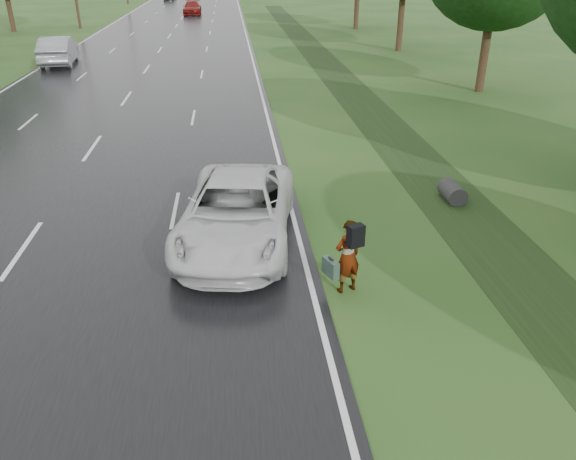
# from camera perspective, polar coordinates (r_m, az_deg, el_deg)

# --- Properties ---
(road) EXTENTS (14.00, 180.00, 0.04)m
(road) POSITION_cam_1_polar(r_m,az_deg,el_deg) (50.28, -12.27, 18.26)
(road) COLOR black
(road) RESTS_ON ground
(edge_stripe_east) EXTENTS (0.12, 180.00, 0.01)m
(edge_stripe_east) POSITION_cam_1_polar(r_m,az_deg,el_deg) (50.03, -4.15, 18.74)
(edge_stripe_east) COLOR silver
(edge_stripe_east) RESTS_ON road
(edge_stripe_west) EXTENTS (0.12, 180.00, 0.01)m
(edge_stripe_west) POSITION_cam_1_polar(r_m,az_deg,el_deg) (51.42, -20.11, 17.52)
(edge_stripe_west) COLOR silver
(edge_stripe_west) RESTS_ON road
(center_line) EXTENTS (0.12, 180.00, 0.01)m
(center_line) POSITION_cam_1_polar(r_m,az_deg,el_deg) (50.28, -12.27, 18.29)
(center_line) COLOR silver
(center_line) RESTS_ON road
(drainage_ditch) EXTENTS (2.20, 120.00, 0.56)m
(drainage_ditch) POSITION_cam_1_polar(r_m,az_deg,el_deg) (24.97, 9.20, 10.93)
(drainage_ditch) COLOR black
(drainage_ditch) RESTS_ON ground
(pedestrian) EXTENTS (0.88, 0.68, 1.65)m
(pedestrian) POSITION_cam_1_polar(r_m,az_deg,el_deg) (11.71, 6.02, -2.61)
(pedestrian) COLOR #A5998C
(pedestrian) RESTS_ON ground
(white_pickup) EXTENTS (3.39, 5.97, 1.57)m
(white_pickup) POSITION_cam_1_polar(r_m,az_deg,el_deg) (13.75, -5.22, 1.85)
(white_pickup) COLOR silver
(white_pickup) RESTS_ON road
(silver_sedan) EXTENTS (2.41, 5.50, 1.76)m
(silver_sedan) POSITION_cam_1_polar(r_m,az_deg,el_deg) (40.81, -22.30, 16.53)
(silver_sedan) COLOR gray
(silver_sedan) RESTS_ON road
(far_car_red) EXTENTS (2.09, 5.08, 1.47)m
(far_car_red) POSITION_cam_1_polar(r_m,az_deg,el_deg) (72.75, -9.71, 21.35)
(far_car_red) COLOR maroon
(far_car_red) RESTS_ON road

